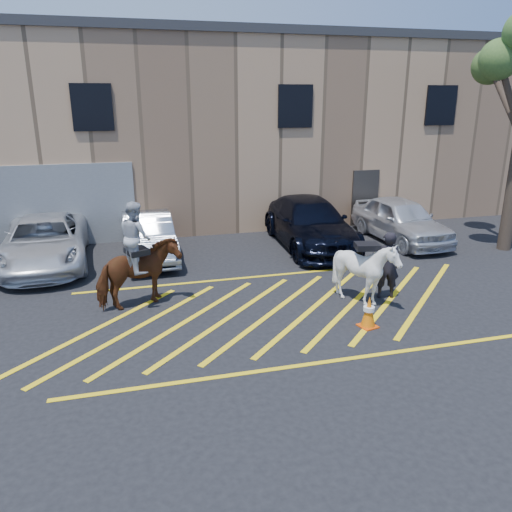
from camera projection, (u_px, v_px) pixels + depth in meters
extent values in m
plane|color=black|center=(268.00, 308.00, 12.24)|extent=(90.00, 90.00, 0.00)
imported|color=silver|center=(45.00, 242.00, 15.15)|extent=(2.62, 5.34, 1.46)
imported|color=#959AA2|center=(148.00, 236.00, 15.84)|extent=(1.63, 4.31, 1.41)
imported|color=black|center=(310.00, 223.00, 17.11)|extent=(2.44, 5.59, 1.60)
imported|color=silver|center=(401.00, 220.00, 17.68)|extent=(2.05, 4.62, 1.54)
imported|color=black|center=(387.00, 265.00, 12.63)|extent=(0.73, 0.59, 1.75)
cube|color=tan|center=(194.00, 130.00, 22.20)|extent=(32.00, 10.00, 7.00)
cube|color=#2D2D30|center=(191.00, 41.00, 21.08)|extent=(32.20, 10.20, 0.30)
cube|color=black|center=(92.00, 107.00, 16.25)|extent=(1.30, 0.08, 1.50)
cube|color=black|center=(295.00, 106.00, 17.96)|extent=(1.30, 0.08, 1.50)
cube|color=black|center=(441.00, 105.00, 19.42)|extent=(1.30, 0.08, 1.50)
cube|color=#38332D|center=(365.00, 198.00, 19.77)|extent=(1.10, 0.08, 2.20)
cube|color=yellow|center=(89.00, 333.00, 10.93)|extent=(4.20, 4.20, 0.01)
cube|color=yellow|center=(137.00, 327.00, 11.19)|extent=(4.20, 4.20, 0.01)
cube|color=yellow|center=(184.00, 322.00, 11.45)|extent=(4.20, 4.20, 0.01)
cube|color=yellow|center=(229.00, 317.00, 11.70)|extent=(4.20, 4.20, 0.01)
cube|color=yellow|center=(272.00, 313.00, 11.96)|extent=(4.20, 4.20, 0.01)
cube|color=yellow|center=(313.00, 308.00, 12.21)|extent=(4.20, 4.20, 0.01)
cube|color=yellow|center=(352.00, 304.00, 12.47)|extent=(4.20, 4.20, 0.01)
cube|color=yellow|center=(390.00, 299.00, 12.73)|extent=(4.20, 4.20, 0.01)
cube|color=yellow|center=(426.00, 295.00, 12.98)|extent=(4.20, 4.20, 0.01)
cube|color=yellow|center=(247.00, 278.00, 14.26)|extent=(9.50, 0.12, 0.01)
cube|color=yellow|center=(309.00, 364.00, 9.66)|extent=(9.50, 0.12, 0.01)
imported|color=maroon|center=(139.00, 274.00, 12.10)|extent=(2.18, 1.56, 1.68)
imported|color=#A6A9B1|center=(136.00, 237.00, 11.81)|extent=(0.90, 1.01, 1.71)
cube|color=black|center=(137.00, 251.00, 11.92)|extent=(0.63, 0.69, 0.14)
imported|color=white|center=(365.00, 272.00, 12.27)|extent=(1.64, 1.77, 1.67)
cube|color=black|center=(367.00, 246.00, 12.07)|extent=(0.64, 0.57, 0.14)
cube|color=#DF4509|center=(368.00, 326.00, 11.24)|extent=(0.46, 0.46, 0.03)
cone|color=orange|center=(369.00, 311.00, 11.13)|extent=(0.32, 0.32, 0.70)
cylinder|color=white|center=(369.00, 309.00, 11.11)|extent=(0.25, 0.25, 0.10)
cylinder|color=#45382A|center=(512.00, 194.00, 16.37)|extent=(0.44, 0.44, 3.80)
cylinder|color=#47362B|center=(505.00, 101.00, 16.25)|extent=(0.33, 1.88, 2.34)
cylinder|color=#4A3A2C|center=(511.00, 100.00, 15.32)|extent=(1.40, 0.20, 2.39)
sphere|color=#436129|center=(490.00, 66.00, 16.68)|extent=(1.20, 1.20, 1.20)
sphere|color=#4F7130|center=(499.00, 59.00, 14.82)|extent=(1.20, 1.20, 1.20)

